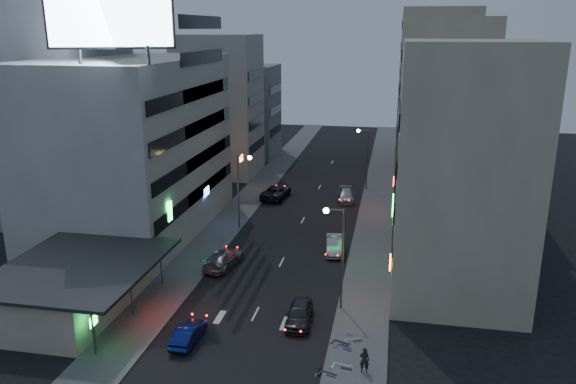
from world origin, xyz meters
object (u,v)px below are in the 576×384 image
(person, at_px, (364,360))
(scooter_blue, at_px, (354,342))
(scooter_black_b, at_px, (351,337))
(parked_car_right_mid, at_px, (335,245))
(road_car_blue, at_px, (188,333))
(parked_car_left, at_px, (276,192))
(parked_car_right_far, at_px, (346,196))
(scooter_silver_a, at_px, (354,358))
(scooter_black_a, at_px, (338,367))
(scooter_silver_b, at_px, (360,331))
(road_car_silver, at_px, (223,258))
(parked_car_right_near, at_px, (299,314))

(person, xyz_separation_m, scooter_blue, (-0.86, 2.53, -0.34))
(person, xyz_separation_m, scooter_black_b, (-1.06, 3.10, -0.29))
(parked_car_right_mid, xyz_separation_m, road_car_blue, (-8.14, -17.99, -0.12))
(parked_car_left, bearing_deg, parked_car_right_far, -170.84)
(parked_car_right_mid, height_order, scooter_silver_a, parked_car_right_mid)
(parked_car_left, xyz_separation_m, scooter_silver_a, (12.63, -35.51, -0.11))
(road_car_blue, relative_size, scooter_black_b, 2.16)
(scooter_black_a, bearing_deg, scooter_silver_b, 5.91)
(scooter_black_a, bearing_deg, person, -50.00)
(scooter_silver_a, relative_size, scooter_silver_b, 1.12)
(parked_car_right_far, relative_size, scooter_blue, 2.85)
(road_car_silver, xyz_separation_m, scooter_silver_b, (13.06, -10.17, -0.12))
(scooter_black_b, bearing_deg, parked_car_right_mid, 29.49)
(parked_car_right_near, distance_m, parked_car_right_far, 31.05)
(road_car_silver, bearing_deg, scooter_silver_a, 141.99)
(parked_car_right_far, height_order, road_car_silver, road_car_silver)
(parked_car_right_far, xyz_separation_m, scooter_silver_a, (3.75, -36.02, 0.03))
(road_car_blue, xyz_separation_m, scooter_silver_a, (11.43, -0.98, 0.06))
(road_car_blue, relative_size, scooter_blue, 2.37)
(parked_car_right_mid, height_order, scooter_black_a, parked_car_right_mid)
(parked_car_left, bearing_deg, parked_car_right_near, 111.06)
(road_car_silver, distance_m, scooter_black_b, 16.71)
(road_car_blue, height_order, scooter_blue, road_car_blue)
(parked_car_right_mid, bearing_deg, scooter_black_a, -90.61)
(parked_car_left, distance_m, person, 38.38)
(person, height_order, scooter_blue, person)
(parked_car_left, height_order, road_car_silver, parked_car_left)
(parked_car_left, distance_m, scooter_black_b, 35.11)
(scooter_blue, bearing_deg, parked_car_right_near, 77.80)
(parked_car_right_near, height_order, road_car_blue, parked_car_right_near)
(parked_car_right_mid, bearing_deg, scooter_silver_a, -87.63)
(scooter_blue, bearing_deg, scooter_black_b, 42.12)
(parked_car_right_far, xyz_separation_m, road_car_blue, (-7.68, -35.04, -0.04))
(scooter_black_a, bearing_deg, scooter_silver_a, -20.11)
(person, bearing_deg, parked_car_right_near, -50.20)
(scooter_silver_b, bearing_deg, parked_car_right_mid, -8.42)
(scooter_silver_b, bearing_deg, scooter_silver_a, 155.70)
(scooter_black_b, bearing_deg, road_car_blue, 117.80)
(parked_car_right_near, relative_size, scooter_blue, 2.62)
(parked_car_right_far, bearing_deg, parked_car_right_near, -98.10)
(parked_car_left, height_order, scooter_black_b, parked_car_left)
(parked_car_right_mid, xyz_separation_m, parked_car_left, (-9.35, 16.55, 0.05))
(parked_car_right_near, distance_m, parked_car_right_mid, 14.03)
(road_car_blue, distance_m, scooter_silver_a, 11.47)
(parked_car_right_far, relative_size, road_car_blue, 1.20)
(scooter_silver_a, bearing_deg, road_car_blue, 95.38)
(parked_car_left, relative_size, road_car_silver, 1.11)
(parked_car_right_near, height_order, road_car_silver, road_car_silver)
(parked_car_right_far, bearing_deg, scooter_black_a, -92.55)
(parked_car_left, height_order, scooter_silver_b, parked_car_left)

